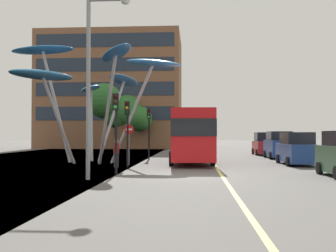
% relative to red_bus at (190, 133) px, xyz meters
% --- Properties ---
extents(ground, '(120.00, 240.00, 0.10)m').
position_rel_red_bus_xyz_m(ground, '(-0.76, -8.96, -2.07)').
color(ground, '#54514F').
extents(red_bus, '(3.16, 11.07, 3.71)m').
position_rel_red_bus_xyz_m(red_bus, '(0.00, 0.00, 0.00)').
color(red_bus, red).
rests_on(red_bus, ground).
extents(leaf_sculpture, '(12.04, 11.85, 8.21)m').
position_rel_red_bus_xyz_m(leaf_sculpture, '(-6.69, -0.97, 3.99)').
color(leaf_sculpture, '#9EA0A5').
rests_on(leaf_sculpture, ground).
extents(traffic_light_kerb_near, '(0.28, 0.42, 3.92)m').
position_rel_red_bus_xyz_m(traffic_light_kerb_near, '(-3.53, -8.69, 0.80)').
color(traffic_light_kerb_near, black).
rests_on(traffic_light_kerb_near, ground).
extents(traffic_light_kerb_far, '(0.28, 0.42, 3.90)m').
position_rel_red_bus_xyz_m(traffic_light_kerb_far, '(-3.69, -4.39, 0.79)').
color(traffic_light_kerb_far, black).
rests_on(traffic_light_kerb_far, ground).
extents(traffic_light_island_mid, '(0.28, 0.42, 3.96)m').
position_rel_red_bus_xyz_m(traffic_light_island_mid, '(-3.25, 3.03, 0.83)').
color(traffic_light_island_mid, black).
rests_on(traffic_light_island_mid, ground).
extents(car_parked_mid, '(1.98, 4.59, 2.08)m').
position_rel_red_bus_xyz_m(car_parked_mid, '(6.84, -1.75, -1.05)').
color(car_parked_mid, navy).
rests_on(car_parked_mid, ground).
extents(car_parked_far, '(2.00, 4.04, 2.19)m').
position_rel_red_bus_xyz_m(car_parked_far, '(7.13, 4.94, -0.99)').
color(car_parked_far, navy).
rests_on(car_parked_far, ground).
extents(car_side_street, '(2.07, 3.85, 2.14)m').
position_rel_red_bus_xyz_m(car_side_street, '(6.99, 10.51, -1.03)').
color(car_side_street, maroon).
rests_on(car_side_street, ground).
extents(street_lamp, '(1.91, 0.44, 7.96)m').
position_rel_red_bus_xyz_m(street_lamp, '(-3.86, -10.96, 3.04)').
color(street_lamp, gray).
rests_on(street_lamp, ground).
extents(tree_pavement_near, '(5.01, 4.57, 7.61)m').
position_rel_red_bus_xyz_m(tree_pavement_near, '(-8.92, 16.04, 2.94)').
color(tree_pavement_near, brown).
rests_on(tree_pavement_near, ground).
extents(tree_pavement_far, '(5.16, 4.80, 7.26)m').
position_rel_red_bus_xyz_m(tree_pavement_far, '(-7.84, 24.79, 2.92)').
color(tree_pavement_far, brown).
rests_on(tree_pavement_far, ground).
extents(pedestrian, '(0.34, 0.34, 1.66)m').
position_rel_red_bus_xyz_m(pedestrian, '(-4.33, -4.48, -1.19)').
color(pedestrian, '#2D3342').
rests_on(pedestrian, ground).
extents(no_entry_sign, '(0.60, 0.12, 2.56)m').
position_rel_red_bus_xyz_m(no_entry_sign, '(-3.87, -2.71, -0.32)').
color(no_entry_sign, gray).
rests_on(no_entry_sign, ground).
extents(backdrop_building, '(20.03, 11.80, 16.48)m').
position_rel_red_bus_xyz_m(backdrop_building, '(-11.73, 30.75, 6.22)').
color(backdrop_building, brown).
rests_on(backdrop_building, ground).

